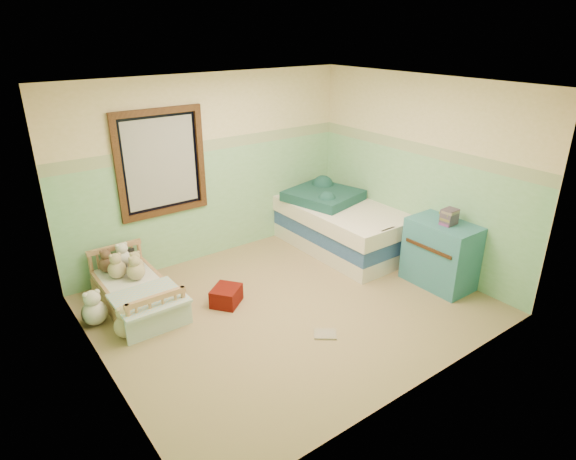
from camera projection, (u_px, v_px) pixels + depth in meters
floor at (290, 306)px, 5.72m from camera, size 4.20×3.60×0.02m
ceiling at (290, 85)px, 4.73m from camera, size 4.20×3.60×0.02m
wall_back at (211, 169)px, 6.56m from camera, size 4.20×0.04×2.50m
wall_front at (424, 268)px, 3.89m from camera, size 4.20×0.04×2.50m
wall_left at (90, 257)px, 4.08m from camera, size 0.04×3.60×2.50m
wall_right at (418, 173)px, 6.37m from camera, size 0.04×3.60×2.50m
wainscot_mint at (213, 204)px, 6.74m from camera, size 4.20×0.01×1.50m
border_strip at (210, 145)px, 6.42m from camera, size 4.20×0.01×0.15m
window_frame at (161, 163)px, 6.07m from camera, size 1.16×0.06×1.36m
window_blinds at (161, 163)px, 6.07m from camera, size 0.92×0.01×1.12m
toddler_bed_frame at (137, 300)px, 5.67m from camera, size 0.67×1.34×0.17m
toddler_mattress at (136, 289)px, 5.61m from camera, size 0.61×1.28×0.12m
patchwork_quilt at (149, 298)px, 5.27m from camera, size 0.73×0.67×0.03m
plush_bed_brown at (107, 264)px, 5.84m from camera, size 0.20×0.20×0.20m
plush_bed_white at (123, 259)px, 5.94m from camera, size 0.22×0.22×0.22m
plush_bed_tan at (117, 269)px, 5.70m from camera, size 0.21×0.21×0.21m
plush_bed_dark at (136, 266)px, 5.83m from camera, size 0.17×0.17×0.17m
plush_floor_cream at (95, 313)px, 5.32m from camera, size 0.28×0.28×0.28m
plush_floor_tan at (126, 326)px, 5.11m from camera, size 0.25×0.25×0.25m
twin_bed_frame at (338, 240)px, 7.18m from camera, size 1.05×2.09×0.22m
twin_boxspring at (338, 226)px, 7.09m from camera, size 1.05×2.09×0.22m
twin_mattress at (339, 212)px, 7.01m from camera, size 1.09×2.14×0.22m
teal_blanket at (323, 196)px, 7.13m from camera, size 1.09×1.13×0.14m
dresser at (441, 254)px, 6.04m from camera, size 0.52×0.84×0.84m
book_stack at (449, 217)px, 5.80m from camera, size 0.20×0.16×0.19m
red_pillow at (226, 296)px, 5.71m from camera, size 0.45×0.44×0.21m
floor_book at (325, 334)px, 5.17m from camera, size 0.30×0.29×0.02m
extra_plush_0 at (136, 265)px, 5.82m from camera, size 0.19×0.19×0.19m
extra_plush_1 at (132, 259)px, 6.01m from camera, size 0.15×0.15×0.15m
extra_plush_2 at (136, 271)px, 5.66m from camera, size 0.21×0.21×0.21m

